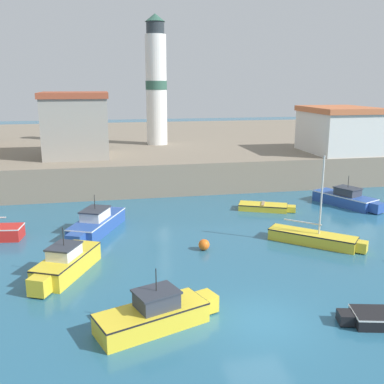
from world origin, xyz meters
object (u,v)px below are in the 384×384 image
at_px(motorboat_blue_9, 96,223).
at_px(dinghy_yellow_4, 265,207).
at_px(mooring_buoy, 204,245).
at_px(motorboat_yellow_1, 66,263).
at_px(harbor_shed_near_wharf, 338,130).
at_px(motorboat_yellow_8, 156,313).
at_px(lighthouse, 156,83).
at_px(sailboat_yellow_5, 314,238).
at_px(motorboat_blue_6, 346,199).
at_px(harbor_shed_mid_row, 76,124).

bearing_deg(motorboat_blue_9, dinghy_yellow_4, 12.26).
bearing_deg(mooring_buoy, motorboat_yellow_1, -165.48).
bearing_deg(harbor_shed_near_wharf, motorboat_yellow_8, -130.81).
distance_m(motorboat_yellow_8, lighthouse, 33.61).
bearing_deg(dinghy_yellow_4, harbor_shed_near_wharf, 40.28).
bearing_deg(dinghy_yellow_4, lighthouse, 107.89).
xyz_separation_m(sailboat_yellow_5, harbor_shed_near_wharf, (9.96, 16.02, 4.44)).
xyz_separation_m(motorboat_blue_9, harbor_shed_near_wharf, (22.40, 11.35, 4.26)).
bearing_deg(lighthouse, motorboat_yellow_1, -106.38).
bearing_deg(motorboat_blue_6, motorboat_yellow_8, -138.30).
relative_size(motorboat_yellow_8, motorboat_blue_9, 0.85).
distance_m(motorboat_blue_6, mooring_buoy, 14.52).
xyz_separation_m(motorboat_yellow_1, harbor_shed_mid_row, (-0.18, 19.96, 4.94)).
distance_m(dinghy_yellow_4, motorboat_yellow_8, 17.53).
relative_size(sailboat_yellow_5, harbor_shed_mid_row, 0.88).
height_order(sailboat_yellow_5, harbor_shed_mid_row, harbor_shed_mid_row).
bearing_deg(motorboat_yellow_1, sailboat_yellow_5, 6.45).
bearing_deg(motorboat_blue_6, harbor_shed_near_wharf, 66.75).
bearing_deg(mooring_buoy, dinghy_yellow_4, 48.48).
xyz_separation_m(harbor_shed_near_wharf, harbor_shed_mid_row, (-24.00, 2.37, 0.70)).
xyz_separation_m(motorboat_blue_9, mooring_buoy, (5.94, -4.34, -0.27)).
xyz_separation_m(motorboat_blue_6, mooring_buoy, (-12.72, -7.00, -0.23)).
bearing_deg(motorboat_blue_6, mooring_buoy, -151.19).
bearing_deg(mooring_buoy, motorboat_blue_9, 143.86).
xyz_separation_m(motorboat_yellow_1, sailboat_yellow_5, (13.86, 1.57, -0.20)).
bearing_deg(harbor_shed_mid_row, motorboat_yellow_8, -81.28).
relative_size(motorboat_blue_6, motorboat_blue_9, 0.92).
distance_m(sailboat_yellow_5, motorboat_blue_9, 13.29).
bearing_deg(dinghy_yellow_4, sailboat_yellow_5, -87.47).
relative_size(lighthouse, harbor_shed_mid_row, 2.22).
bearing_deg(mooring_buoy, harbor_shed_mid_row, 112.68).
height_order(motorboat_yellow_1, harbor_shed_mid_row, harbor_shed_mid_row).
relative_size(motorboat_blue_6, harbor_shed_mid_row, 0.93).
xyz_separation_m(motorboat_blue_6, harbor_shed_near_wharf, (3.73, 8.69, 4.30)).
relative_size(dinghy_yellow_4, sailboat_yellow_5, 0.80).
bearing_deg(motorboat_blue_9, motorboat_blue_6, 8.10).
relative_size(motorboat_blue_9, lighthouse, 0.46).
distance_m(sailboat_yellow_5, harbor_shed_near_wharf, 19.38).
distance_m(lighthouse, harbor_shed_near_wharf, 18.85).
height_order(motorboat_yellow_8, harbor_shed_mid_row, harbor_shed_mid_row).
distance_m(motorboat_blue_9, mooring_buoy, 7.36).
distance_m(sailboat_yellow_5, motorboat_blue_6, 9.62).
relative_size(motorboat_yellow_1, motorboat_yellow_8, 0.99).
bearing_deg(motorboat_blue_9, harbor_shed_mid_row, 96.67).
distance_m(motorboat_blue_6, motorboat_yellow_8, 21.88).
xyz_separation_m(dinghy_yellow_4, harbor_shed_mid_row, (-13.72, 11.09, 5.27)).
height_order(motorboat_yellow_8, harbor_shed_near_wharf, harbor_shed_near_wharf).
relative_size(dinghy_yellow_4, lighthouse, 0.32).
relative_size(motorboat_yellow_1, sailboat_yellow_5, 0.96).
distance_m(motorboat_blue_6, motorboat_blue_9, 18.85).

